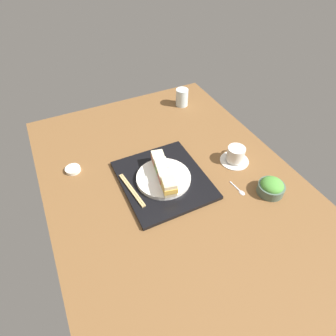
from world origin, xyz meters
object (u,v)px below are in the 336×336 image
(sandwich_inner_far, at_px, (165,177))
(drinking_glass, at_px, (182,97))
(chopsticks_pair, at_px, (132,190))
(sandwich_inner_near, at_px, (162,167))
(coffee_cup, at_px, (236,156))
(sandwich_nearmost, at_px, (158,159))
(salad_bowl, at_px, (271,187))
(sandwich_plate, at_px, (164,178))
(teaspoon, at_px, (240,191))
(sandwich_farmost, at_px, (169,186))
(small_sauce_dish, at_px, (73,169))

(sandwich_inner_far, distance_m, drinking_glass, 0.62)
(chopsticks_pair, bearing_deg, drinking_glass, 135.56)
(sandwich_inner_near, xyz_separation_m, coffee_cup, (0.05, 0.33, -0.03))
(coffee_cup, bearing_deg, sandwich_inner_far, -89.57)
(sandwich_nearmost, height_order, salad_bowl, sandwich_nearmost)
(sandwich_plate, relative_size, sandwich_inner_far, 3.05)
(teaspoon, bearing_deg, sandwich_inner_far, -120.56)
(sandwich_inner_far, height_order, sandwich_farmost, sandwich_farmost)
(chopsticks_pair, xyz_separation_m, drinking_glass, (-0.49, 0.48, 0.03))
(sandwich_nearmost, xyz_separation_m, coffee_cup, (0.10, 0.32, -0.02))
(sandwich_plate, relative_size, sandwich_inner_near, 3.05)
(chopsticks_pair, xyz_separation_m, small_sauce_dish, (-0.23, -0.18, -0.01))
(drinking_glass, bearing_deg, sandwich_farmost, -32.01)
(sandwich_plate, relative_size, coffee_cup, 1.75)
(sandwich_inner_far, xyz_separation_m, chopsticks_pair, (-0.03, -0.13, -0.04))
(sandwich_farmost, bearing_deg, drinking_glass, 147.99)
(sandwich_inner_far, bearing_deg, drinking_glass, 146.10)
(teaspoon, bearing_deg, coffee_cup, 151.70)
(chopsticks_pair, relative_size, small_sauce_dish, 3.04)
(sandwich_farmost, bearing_deg, small_sauce_dish, -134.99)
(sandwich_nearmost, bearing_deg, sandwich_inner_near, -9.56)
(salad_bowl, distance_m, chopsticks_pair, 0.55)
(small_sauce_dish, bearing_deg, sandwich_nearmost, 66.03)
(sandwich_nearmost, distance_m, sandwich_inner_near, 0.05)
(chopsticks_pair, bearing_deg, sandwich_farmost, 57.29)
(coffee_cup, xyz_separation_m, teaspoon, (0.15, -0.08, -0.03))
(sandwich_inner_near, bearing_deg, small_sauce_dish, -121.78)
(small_sauce_dish, relative_size, teaspoon, 0.75)
(sandwich_inner_far, distance_m, teaspoon, 0.30)
(drinking_glass, distance_m, small_sauce_dish, 0.71)
(sandwich_inner_near, xyz_separation_m, teaspoon, (0.20, 0.25, -0.06))
(sandwich_plate, relative_size, small_sauce_dish, 3.44)
(drinking_glass, height_order, small_sauce_dish, drinking_glass)
(small_sauce_dish, bearing_deg, sandwich_plate, 54.60)
(coffee_cup, bearing_deg, sandwich_plate, -94.05)
(sandwich_nearmost, bearing_deg, coffee_cup, 72.32)
(sandwich_plate, bearing_deg, sandwich_farmost, -9.56)
(sandwich_plate, relative_size, chopsticks_pair, 1.13)
(salad_bowl, bearing_deg, drinking_glass, -178.85)
(coffee_cup, distance_m, small_sauce_dish, 0.70)
(chopsticks_pair, relative_size, teaspoon, 2.27)
(sandwich_farmost, bearing_deg, sandwich_inner_far, 170.44)
(sandwich_inner_far, height_order, teaspoon, sandwich_inner_far)
(sandwich_inner_far, height_order, drinking_glass, drinking_glass)
(sandwich_nearmost, height_order, coffee_cup, sandwich_nearmost)
(salad_bowl, height_order, chopsticks_pair, salad_bowl)
(salad_bowl, relative_size, chopsticks_pair, 0.53)
(sandwich_farmost, bearing_deg, sandwich_plate, 170.44)
(sandwich_inner_far, bearing_deg, teaspoon, 59.44)
(drinking_glass, xyz_separation_m, teaspoon, (0.67, -0.09, -0.04))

